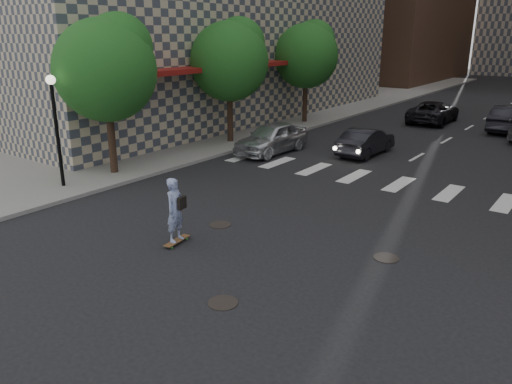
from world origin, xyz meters
TOP-DOWN VIEW (x-y plane):
  - ground at (0.00, 0.00)m, footprint 160.00×160.00m
  - sidewalk_left at (-14.50, 20.00)m, footprint 13.00×80.00m
  - lamppost at (-9.50, 0.50)m, footprint 0.36×0.36m
  - tree_a at (-9.45, 3.14)m, footprint 4.20×4.20m
  - tree_b at (-9.45, 11.14)m, footprint 4.20×4.20m
  - tree_c at (-9.45, 19.14)m, footprint 4.20×4.20m
  - manhole_a at (1.20, -2.50)m, footprint 0.70×0.70m
  - manhole_b at (-2.00, 1.20)m, footprint 0.70×0.70m
  - manhole_c at (3.30, 2.00)m, footprint 0.70×0.70m
  - skateboarder at (-2.06, -0.69)m, footprint 0.55×1.03m
  - silver_sedan at (-6.38, 10.51)m, footprint 2.00×4.69m
  - traffic_car_a at (-2.32, 13.01)m, footprint 1.49×4.12m
  - traffic_car_c at (-2.54, 24.46)m, footprint 2.59×5.35m
  - traffic_car_e at (2.29, 24.00)m, footprint 1.74×4.89m

SIDE VIEW (x-z plane):
  - ground at x=0.00m, z-range 0.00..0.00m
  - manhole_a at x=1.20m, z-range 0.00..0.02m
  - manhole_b at x=-2.00m, z-range 0.00..0.02m
  - manhole_c at x=3.30m, z-range 0.00..0.02m
  - sidewalk_left at x=-14.50m, z-range 0.00..0.15m
  - traffic_car_a at x=-2.32m, z-range 0.00..1.35m
  - traffic_car_c at x=-2.54m, z-range 0.00..1.47m
  - silver_sedan at x=-6.38m, z-range 0.00..1.58m
  - traffic_car_e at x=2.29m, z-range 0.00..1.61m
  - skateboarder at x=-2.06m, z-range 0.05..2.05m
  - lamppost at x=-9.50m, z-range 0.79..5.07m
  - tree_a at x=-9.45m, z-range 1.35..7.95m
  - tree_b at x=-9.45m, z-range 1.35..7.95m
  - tree_c at x=-9.45m, z-range 1.35..7.95m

